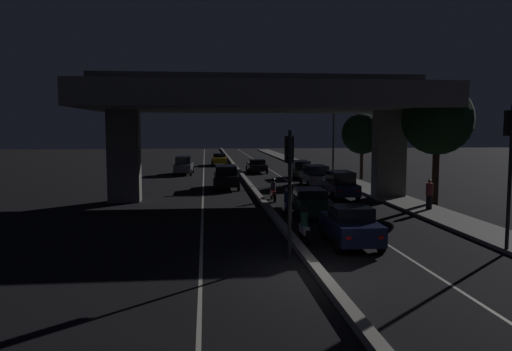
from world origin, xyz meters
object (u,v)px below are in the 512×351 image
at_px(car_dark_green_fifth, 300,169).
at_px(motorcycle_blue_filtering_mid, 287,203).
at_px(traffic_light_right_of_median, 509,153).
at_px(motorcycle_red_filtering_far, 273,191).
at_px(car_dark_blue_third, 340,184).
at_px(car_black_lead_oncoming, 226,177).
at_px(car_grey_second_oncoming, 184,165).
at_px(car_taxi_yellow_third_oncoming, 219,159).
at_px(traffic_light_left_of_median, 289,171).
at_px(car_dark_blue_lead, 350,226).
at_px(pedestrian_on_sidewalk, 429,194).
at_px(street_lamp, 329,132).
at_px(car_grey_fourth, 315,175).
at_px(car_dark_green_second, 309,202).
at_px(car_black_sixth, 257,166).
at_px(motorcycle_white_filtering_near, 304,227).

relative_size(car_dark_green_fifth, motorcycle_blue_filtering_mid, 2.40).
height_order(traffic_light_right_of_median, motorcycle_red_filtering_far, traffic_light_right_of_median).
relative_size(car_dark_blue_third, car_black_lead_oncoming, 0.96).
distance_m(car_grey_second_oncoming, car_taxi_yellow_third_oncoming, 12.77).
height_order(motorcycle_blue_filtering_mid, motorcycle_red_filtering_far, motorcycle_red_filtering_far).
height_order(traffic_light_right_of_median, motorcycle_blue_filtering_mid, traffic_light_right_of_median).
bearing_deg(car_black_lead_oncoming, motorcycle_red_filtering_far, 22.43).
relative_size(traffic_light_left_of_median, car_dark_blue_lead, 1.14).
xyz_separation_m(traffic_light_left_of_median, traffic_light_right_of_median, (8.29, -0.01, 0.61)).
bearing_deg(traffic_light_right_of_median, car_black_lead_oncoming, 114.52).
relative_size(traffic_light_right_of_median, car_taxi_yellow_third_oncoming, 1.30).
bearing_deg(car_dark_green_fifth, car_dark_blue_third, -178.93).
bearing_deg(car_taxi_yellow_third_oncoming, pedestrian_on_sidewalk, 15.07).
bearing_deg(pedestrian_on_sidewalk, street_lamp, 93.62).
distance_m(car_grey_fourth, car_black_lead_oncoming, 7.38).
relative_size(motorcycle_blue_filtering_mid, motorcycle_red_filtering_far, 0.90).
height_order(traffic_light_right_of_median, car_dark_green_fifth, traffic_light_right_of_median).
height_order(car_dark_green_second, car_dark_blue_third, car_dark_blue_third).
relative_size(car_dark_blue_lead, car_black_lead_oncoming, 0.85).
height_order(traffic_light_right_of_median, car_grey_fourth, traffic_light_right_of_median).
bearing_deg(street_lamp, car_dark_blue_third, -100.35).
bearing_deg(car_grey_second_oncoming, car_dark_green_fifth, 68.42).
bearing_deg(motorcycle_red_filtering_far, car_black_sixth, -4.11).
height_order(traffic_light_left_of_median, car_dark_blue_third, traffic_light_left_of_median).
xyz_separation_m(car_dark_green_fifth, motorcycle_red_filtering_far, (-4.55, -14.44, -0.25)).
bearing_deg(car_dark_blue_lead, traffic_light_left_of_median, 122.81).
distance_m(car_dark_blue_lead, motorcycle_blue_filtering_mid, 7.60).
distance_m(car_dark_blue_third, car_black_lead_oncoming, 9.56).
relative_size(car_dark_green_fifth, pedestrian_on_sidewalk, 2.42).
distance_m(traffic_light_left_of_median, car_dark_blue_third, 16.57).
relative_size(car_grey_fourth, car_grey_second_oncoming, 1.04).
bearing_deg(motorcycle_blue_filtering_mid, car_dark_green_fifth, -10.95).
relative_size(car_taxi_yellow_third_oncoming, pedestrian_on_sidewalk, 2.54).
bearing_deg(traffic_light_left_of_median, car_dark_green_fifth, 78.33).
relative_size(car_taxi_yellow_third_oncoming, motorcycle_blue_filtering_mid, 2.53).
distance_m(car_dark_blue_lead, motorcycle_red_filtering_far, 12.59).
relative_size(car_black_lead_oncoming, motorcycle_white_filtering_near, 2.44).
xyz_separation_m(car_dark_blue_lead, motorcycle_blue_filtering_mid, (-1.34, 7.48, -0.18)).
bearing_deg(car_taxi_yellow_third_oncoming, car_dark_green_second, 4.49).
distance_m(car_dark_green_second, car_black_lead_oncoming, 13.35).
xyz_separation_m(car_grey_second_oncoming, motorcycle_red_filtering_far, (6.54, -19.39, -0.31)).
bearing_deg(car_dark_green_fifth, car_black_sixth, 29.66).
relative_size(street_lamp, motorcycle_red_filtering_far, 3.81).
relative_size(car_dark_green_second, motorcycle_white_filtering_near, 2.19).
distance_m(traffic_light_right_of_median, car_dark_green_fifth, 28.91).
bearing_deg(car_black_lead_oncoming, car_dark_blue_lead, 12.97).
bearing_deg(car_dark_blue_lead, motorcycle_blue_filtering_mid, 11.42).
relative_size(street_lamp, car_dark_green_fifth, 1.76).
distance_m(car_grey_second_oncoming, motorcycle_blue_filtering_mid, 25.30).
relative_size(car_black_sixth, car_black_lead_oncoming, 0.92).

